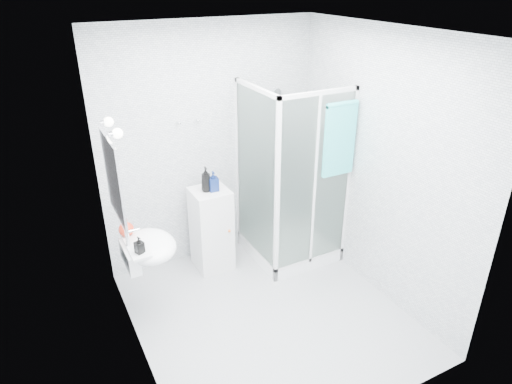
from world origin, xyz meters
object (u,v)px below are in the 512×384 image
shower_enclosure (288,223)px  storage_cabinet (212,229)px  wall_basin (147,247)px  soap_dispenser_orange (126,227)px  shampoo_bottle_a (206,179)px  soap_dispenser_black (139,245)px  hand_towel (340,137)px  shampoo_bottle_b (213,181)px

shower_enclosure → storage_cabinet: (-0.82, 0.24, 0.02)m
wall_basin → soap_dispenser_orange: size_ratio=3.22×
shampoo_bottle_a → soap_dispenser_black: size_ratio=1.78×
storage_cabinet → soap_dispenser_orange: soap_dispenser_orange is taller
storage_cabinet → shampoo_bottle_a: bearing=-179.3°
shower_enclosure → hand_towel: 1.19m
hand_towel → shampoo_bottle_b: bearing=150.7°
wall_basin → soap_dispenser_black: soap_dispenser_black is taller
wall_basin → shampoo_bottle_a: size_ratio=2.09×
storage_cabinet → soap_dispenser_orange: bearing=-159.1°
hand_towel → soap_dispenser_orange: (-2.09, 0.26, -0.58)m
wall_basin → soap_dispenser_black: (-0.09, -0.16, 0.14)m
storage_cabinet → soap_dispenser_black: bearing=-143.0°
shower_enclosure → wall_basin: shower_enclosure is taller
storage_cabinet → soap_dispenser_black: size_ratio=6.20×
hand_towel → soap_dispenser_black: (-2.06, -0.07, -0.59)m
shampoo_bottle_a → shampoo_bottle_b: bearing=-16.9°
shower_enclosure → wall_basin: size_ratio=3.57×
soap_dispenser_black → storage_cabinet: bearing=37.5°
shampoo_bottle_a → soap_dispenser_orange: bearing=-157.8°
shampoo_bottle_a → soap_dispenser_black: bearing=-141.4°
hand_towel → shampoo_bottle_a: 1.41m
shampoo_bottle_a → shampoo_bottle_b: size_ratio=1.25×
wall_basin → soap_dispenser_black: size_ratio=3.72×
hand_towel → shampoo_bottle_a: (-1.17, 0.64, -0.46)m
shampoo_bottle_a → shampoo_bottle_b: 0.08m
shower_enclosure → storage_cabinet: bearing=163.8°
wall_basin → shower_enclosure: bearing=10.8°
wall_basin → shampoo_bottle_b: 1.05m
storage_cabinet → shampoo_bottle_b: bearing=-32.5°
shower_enclosure → soap_dispenser_black: bearing=-164.9°
soap_dispenser_orange → shampoo_bottle_a: bearing=22.2°
shower_enclosure → shampoo_bottle_a: 1.08m
soap_dispenser_orange → soap_dispenser_black: soap_dispenser_orange is taller
soap_dispenser_black → soap_dispenser_orange: bearing=95.1°
soap_dispenser_orange → storage_cabinet: bearing=21.4°
storage_cabinet → hand_towel: size_ratio=1.24×
shower_enclosure → soap_dispenser_orange: shower_enclosure is taller
shower_enclosure → shampoo_bottle_b: bearing=164.6°
wall_basin → shampoo_bottle_b: (0.87, 0.53, 0.24)m
wall_basin → soap_dispenser_orange: soap_dispenser_orange is taller
wall_basin → hand_towel: 2.10m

